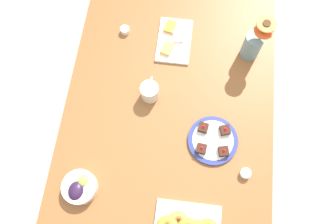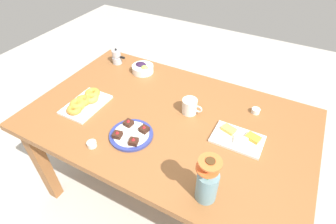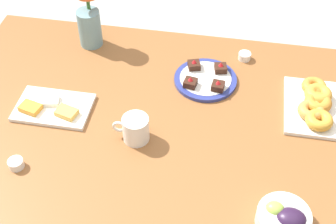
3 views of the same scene
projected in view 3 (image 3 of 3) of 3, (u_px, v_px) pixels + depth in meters
dining_table at (168, 137)px, 1.66m from camera, size 1.60×1.00×0.74m
coffee_mug at (135, 129)px, 1.51m from camera, size 0.12×0.09×0.09m
grape_bowl at (284, 218)px, 1.29m from camera, size 0.15×0.15×0.07m
cheese_platter at (53, 107)px, 1.62m from camera, size 0.26×0.17×0.03m
croissant_platter at (315, 104)px, 1.62m from camera, size 0.19×0.29×0.05m
jam_cup_honey at (16, 163)px, 1.45m from camera, size 0.05×0.05×0.03m
jam_cup_berry at (245, 56)px, 1.81m from camera, size 0.05×0.05×0.03m
dessert_plate at (205, 79)px, 1.73m from camera, size 0.23×0.23×0.05m
flower_vase at (89, 24)px, 1.83m from camera, size 0.10×0.11×0.26m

